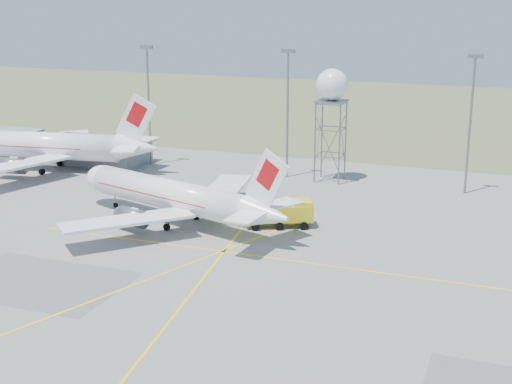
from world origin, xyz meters
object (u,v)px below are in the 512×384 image
at_px(radar_tower, 331,119).
at_px(fire_truck, 281,214).
at_px(airliner_main, 173,196).
at_px(airliner_far, 41,146).

xyz_separation_m(radar_tower, fire_truck, (0.31, -24.89, -8.30)).
height_order(airliner_main, fire_truck, airliner_main).
distance_m(airliner_main, airliner_far, 38.79).
bearing_deg(airliner_main, fire_truck, -148.32).
bearing_deg(radar_tower, airliner_far, -167.88).
bearing_deg(airliner_far, airliner_main, 143.40).
height_order(airliner_far, fire_truck, airliner_far).
xyz_separation_m(airliner_main, radar_tower, (13.10, 28.35, 6.33)).
xyz_separation_m(airliner_far, fire_truck, (47.68, -14.72, -2.48)).
distance_m(airliner_main, radar_tower, 31.87).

